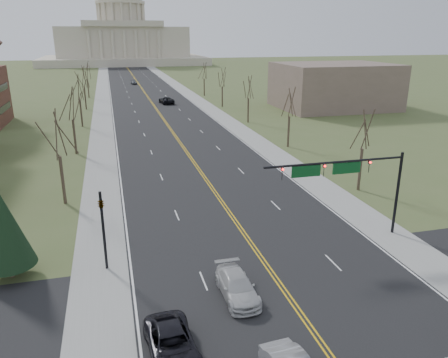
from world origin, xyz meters
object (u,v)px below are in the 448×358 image
car_far_nb (166,100)px  signal_mast (345,174)px  signal_left (103,222)px  car_far_sb (134,82)px  car_sb_outer_lead (172,345)px  car_sb_inner_second (237,286)px

car_far_nb → signal_mast: bearing=85.4°
signal_left → car_far_sb: bearing=85.5°
car_sb_outer_lead → car_far_nb: car_far_nb is taller
signal_mast → car_sb_outer_lead: size_ratio=2.26×
signal_mast → car_sb_inner_second: (-10.71, -5.89, -5.01)m
car_sb_outer_lead → car_far_nb: (11.53, 89.06, 0.09)m
car_sb_inner_second → signal_mast: bearing=28.0°
car_sb_inner_second → car_far_sb: car_sb_inner_second is taller
car_far_nb → car_far_sb: bearing=-91.3°
car_sb_outer_lead → car_far_nb: bearing=79.1°
signal_left → car_sb_inner_second: bearing=-35.6°
car_sb_inner_second → car_far_nb: car_far_nb is taller
signal_left → car_far_nb: signal_left is taller
signal_left → car_far_sb: signal_left is taller
signal_mast → car_sb_inner_second: size_ratio=2.39×
signal_left → car_sb_outer_lead: (3.32, -10.42, -2.96)m
signal_mast → car_far_nb: (-4.10, 78.65, -4.92)m
car_far_sb → car_sb_inner_second: bearing=-95.2°
car_far_nb → car_sb_outer_lead: bearing=75.1°
car_sb_outer_lead → car_sb_inner_second: bearing=39.0°
car_sb_outer_lead → car_sb_inner_second: 6.68m
signal_left → car_sb_inner_second: (8.24, -5.90, -2.97)m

